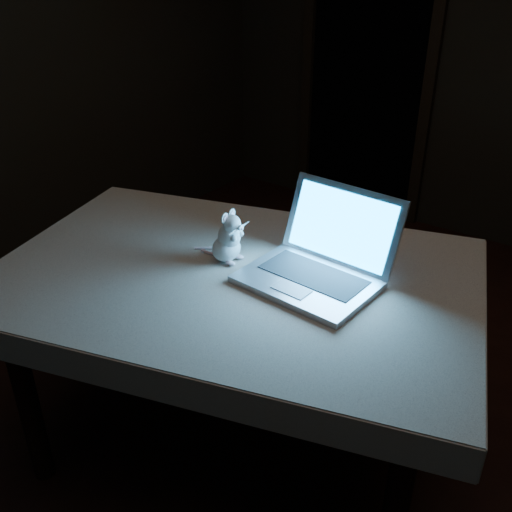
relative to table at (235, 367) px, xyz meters
The scene contains 6 objects.
floor 0.53m from the table, 17.80° to the left, with size 5.00×5.00×0.00m, color black.
doorway 2.79m from the table, 106.95° to the left, with size 1.06×0.36×2.13m, color black, non-canonical shape.
table is the anchor object (origin of this frame).
tablecloth 0.38m from the table, 74.84° to the left, with size 1.69×1.13×0.11m, color beige, non-canonical shape.
laptop 0.64m from the table, 16.50° to the left, with size 0.44×0.39×0.30m, color #BABABF, non-canonical shape.
plush_mouse 0.54m from the table, 143.33° to the left, with size 0.14×0.14×0.20m, color silver, non-canonical shape.
Camera 1 is at (0.79, -1.46, 1.86)m, focal length 40.00 mm.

